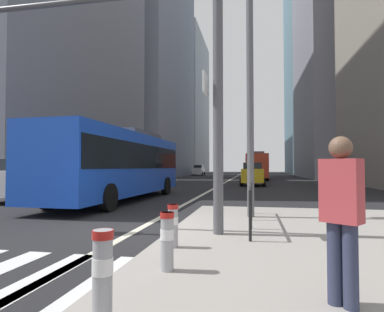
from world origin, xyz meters
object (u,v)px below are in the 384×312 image
Objects in this scene: traffic_signal_gantry at (122,57)px; bollard_front at (102,272)px; sedan_white_oncoming at (26,179)px; car_oncoming_mid at (199,170)px; street_lamp_post at (250,41)px; pedestrian_waiting at (342,211)px; city_bus_red_receding at (256,165)px; bollard_left at (167,238)px; bollard_right at (173,223)px; city_bus_blue_oncoming at (120,162)px; car_receding_near at (253,174)px.

bollard_front is (1.63, -4.14, -3.51)m from traffic_signal_gantry.
bollard_front is at bearing -49.07° from sedan_white_oncoming.
street_lamp_post reaches higher than car_oncoming_mid.
city_bus_red_receding is at bearing 91.01° from pedestrian_waiting.
bollard_front is (-1.58, -38.73, -1.21)m from city_bus_red_receding.
bollard_front is at bearing -96.19° from bollard_left.
car_oncoming_mid is at bearing 97.82° from traffic_signal_gantry.
city_bus_red_receding is 37.19m from bollard_left.
traffic_signal_gantry is 8.71× the size of bollard_right.
car_oncoming_mid is (-10.44, 18.05, -0.85)m from city_bus_red_receding.
sedan_white_oncoming is 1.00× the size of car_oncoming_mid.
bollard_right is at bearing -60.97° from city_bus_blue_oncoming.
street_lamp_post reaches higher than sedan_white_oncoming.
car_receding_near is 23.39m from bollard_left.
traffic_signal_gantry is at bearing -97.95° from car_receding_near.
bollard_left is (9.48, -9.15, -0.39)m from sedan_white_oncoming.
car_receding_near reaches higher than bollard_left.
bollard_right is (-1.34, -3.81, -4.71)m from street_lamp_post.
car_oncoming_mid reaches higher than bollard_front.
bollard_right is at bearing -80.75° from car_oncoming_mid.
sedan_white_oncoming is 14.21m from bollard_front.
city_bus_blue_oncoming is 12.77m from pedestrian_waiting.
bollard_left is (1.80, -2.55, -3.54)m from traffic_signal_gantry.
pedestrian_waiting is at bearing -80.45° from street_lamp_post.
city_bus_blue_oncoming is 6.33× the size of pedestrian_waiting.
bollard_front is 2.45m from pedestrian_waiting.
pedestrian_waiting is at bearing -41.19° from bollard_right.
city_bus_blue_oncoming reaches higher than bollard_front.
city_bus_blue_oncoming is 2.61× the size of car_receding_near.
sedan_white_oncoming is 15.22m from pedestrian_waiting.
bollard_left is (9.03, -55.20, -0.39)m from car_oncoming_mid.
car_oncoming_mid is 57.47m from bollard_front.
car_oncoming_mid reaches higher than bollard_right.
traffic_signal_gantry is 5.66m from bollard_front.
city_bus_red_receding is 14.44× the size of bollard_left.
bollard_left is (-1.41, -37.15, -1.24)m from city_bus_red_receding.
car_oncoming_mid is 5.68× the size of bollard_right.
street_lamp_post is 10.49× the size of bollard_right.
bollard_right is (-0.07, 2.86, -0.05)m from bollard_front.
city_bus_red_receding is 1.45× the size of street_lamp_post.
bollard_left is 1.06× the size of bollard_right.
car_oncoming_mid is 53.24m from traffic_signal_gantry.
city_bus_blue_oncoming is 14.85m from car_receding_near.
street_lamp_post reaches higher than bollard_right.
car_receding_near is 2.42× the size of pedestrian_waiting.
bollard_right is at bearing 100.76° from bollard_left.
sedan_white_oncoming is 12.11m from street_lamp_post.
bollard_left is at bearing -54.77° from traffic_signal_gantry.
street_lamp_post reaches higher than pedestrian_waiting.
bollard_left is at bearing 83.81° from bollard_front.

